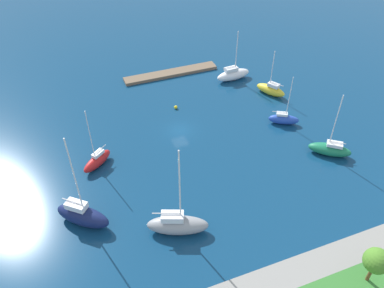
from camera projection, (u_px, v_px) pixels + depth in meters
name	position (u px, v px, depth m)	size (l,w,h in m)	color
water	(180.00, 130.00, 64.63)	(160.00, 160.00, 0.00)	navy
pier_dock	(171.00, 73.00, 78.95)	(19.47, 2.66, 0.60)	brown
breakwater	(272.00, 283.00, 42.51)	(73.02, 3.50, 1.12)	gray
park_tree_center	(377.00, 261.00, 40.00)	(2.81, 2.81, 4.95)	brown
sailboat_green_lone_south	(330.00, 149.00, 59.34)	(6.47, 5.70, 10.80)	#19724C
sailboat_red_mid_basin	(97.00, 160.00, 57.33)	(5.28, 4.56, 10.17)	red
sailboat_yellow_off_beacon	(271.00, 89.00, 72.72)	(4.68, 6.05, 8.82)	yellow
sailboat_gray_far_south	(177.00, 224.00, 47.77)	(8.09, 5.16, 13.51)	gray
sailboat_blue_center_basin	(284.00, 119.00, 65.53)	(5.28, 3.97, 9.13)	#2347B2
sailboat_navy_along_channel	(82.00, 215.00, 48.68)	(7.18, 6.68, 14.17)	#141E4C
sailboat_white_outer_mooring	(233.00, 74.00, 76.84)	(7.28, 2.82, 10.13)	white
mooring_buoy_yellow	(176.00, 107.00, 69.41)	(0.63, 0.63, 0.63)	yellow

